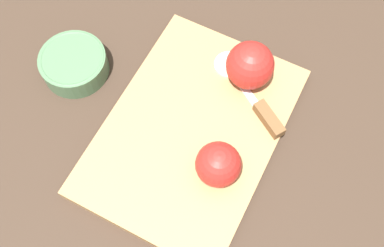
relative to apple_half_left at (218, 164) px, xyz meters
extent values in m
plane|color=#38281E|center=(0.06, 0.06, -0.06)|extent=(4.00, 4.00, 0.00)
cube|color=#A37A4C|center=(0.06, 0.06, -0.05)|extent=(0.44, 0.34, 0.02)
sphere|color=red|center=(0.00, 0.00, 0.00)|extent=(0.07, 0.07, 0.07)
cylinder|color=#EFE5C6|center=(0.01, 0.00, 0.00)|extent=(0.03, 0.07, 0.07)
sphere|color=red|center=(0.19, 0.00, 0.01)|extent=(0.08, 0.08, 0.08)
cylinder|color=#EFE5C6|center=(0.19, -0.01, 0.01)|extent=(0.08, 0.01, 0.08)
cube|color=silver|center=(0.17, 0.00, -0.04)|extent=(0.08, 0.08, 0.00)
cube|color=brown|center=(0.11, -0.06, -0.03)|extent=(0.06, 0.06, 0.02)
cylinder|color=#EFE5C6|center=(0.20, 0.04, -0.03)|extent=(0.06, 0.06, 0.01)
cylinder|color=#4C704C|center=(0.12, 0.31, -0.04)|extent=(0.12, 0.12, 0.04)
torus|color=#4C704C|center=(0.12, 0.31, -0.02)|extent=(0.12, 0.12, 0.01)
camera|label=1|loc=(-0.24, -0.03, 0.67)|focal=42.00mm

